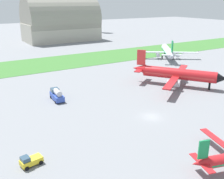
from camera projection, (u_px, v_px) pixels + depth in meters
The scene contains 8 objects.
ground_plane at pixel (151, 117), 62.90m from camera, with size 600.00×600.00×0.00m, color gray.
grass_taxiway_strip at pixel (54, 63), 117.17m from camera, with size 360.00×28.00×0.08m, color #3D7533.
airplane_midfield_jet at pixel (177, 74), 84.73m from camera, with size 26.46×26.62×10.86m.
airplane_parked_jet_far at pixel (168, 51), 124.29m from camera, with size 24.77×24.92×10.17m.
pushback_tug_near_gate at pixel (30, 161), 44.09m from camera, with size 3.86×2.59×1.95m.
fuel_truck_by_runway at pixel (57, 95), 73.01m from camera, with size 2.95×6.63×3.29m.
hangar_distant at pixel (61, 22), 178.88m from camera, with size 48.29×29.63×29.63m.
control_tower at pixel (92, 5), 227.93m from camera, with size 8.00×8.00×39.07m.
Camera 1 is at (-38.01, -44.13, 26.35)m, focal length 42.24 mm.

